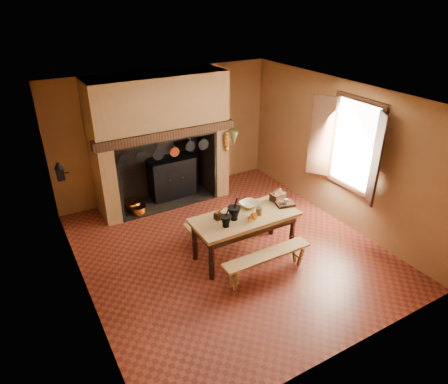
{
  "coord_description": "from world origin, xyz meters",
  "views": [
    {
      "loc": [
        -3.07,
        -5.2,
        4.29
      ],
      "look_at": [
        0.08,
        0.3,
        1.02
      ],
      "focal_mm": 32.0,
      "sensor_mm": 36.0,
      "label": 1
    }
  ],
  "objects_px": {
    "work_table": "(245,222)",
    "bench_front": "(267,259)",
    "mixing_bowl": "(249,204)",
    "coffee_grinder": "(218,216)",
    "wicker_basket": "(278,196)",
    "iron_range": "(172,176)"
  },
  "relations": [
    {
      "from": "work_table",
      "to": "bench_front",
      "type": "xyz_separation_m",
      "value": [
        0.0,
        -0.69,
        -0.34
      ]
    },
    {
      "from": "coffee_grinder",
      "to": "wicker_basket",
      "type": "xyz_separation_m",
      "value": [
        1.27,
        0.04,
        0.01
      ]
    },
    {
      "from": "mixing_bowl",
      "to": "wicker_basket",
      "type": "relative_size",
      "value": 1.21
    },
    {
      "from": "iron_range",
      "to": "work_table",
      "type": "xyz_separation_m",
      "value": [
        0.21,
        -2.73,
        0.19
      ]
    },
    {
      "from": "mixing_bowl",
      "to": "wicker_basket",
      "type": "xyz_separation_m",
      "value": [
        0.58,
        -0.06,
        0.04
      ]
    },
    {
      "from": "work_table",
      "to": "mixing_bowl",
      "type": "xyz_separation_m",
      "value": [
        0.24,
        0.24,
        0.17
      ]
    },
    {
      "from": "coffee_grinder",
      "to": "wicker_basket",
      "type": "relative_size",
      "value": 0.63
    },
    {
      "from": "bench_front",
      "to": "wicker_basket",
      "type": "relative_size",
      "value": 5.65
    },
    {
      "from": "iron_range",
      "to": "wicker_basket",
      "type": "relative_size",
      "value": 5.73
    },
    {
      "from": "bench_front",
      "to": "coffee_grinder",
      "type": "height_order",
      "value": "coffee_grinder"
    },
    {
      "from": "work_table",
      "to": "coffee_grinder",
      "type": "xyz_separation_m",
      "value": [
        -0.45,
        0.14,
        0.19
      ]
    },
    {
      "from": "iron_range",
      "to": "bench_front",
      "type": "height_order",
      "value": "iron_range"
    },
    {
      "from": "work_table",
      "to": "wicker_basket",
      "type": "bearing_deg",
      "value": 12.36
    },
    {
      "from": "iron_range",
      "to": "mixing_bowl",
      "type": "bearing_deg",
      "value": -79.75
    },
    {
      "from": "iron_range",
      "to": "wicker_basket",
      "type": "xyz_separation_m",
      "value": [
        1.03,
        -2.55,
        0.4
      ]
    },
    {
      "from": "work_table",
      "to": "coffee_grinder",
      "type": "height_order",
      "value": "coffee_grinder"
    },
    {
      "from": "work_table",
      "to": "wicker_basket",
      "type": "relative_size",
      "value": 6.6
    },
    {
      "from": "bench_front",
      "to": "mixing_bowl",
      "type": "distance_m",
      "value": 1.09
    },
    {
      "from": "coffee_grinder",
      "to": "mixing_bowl",
      "type": "height_order",
      "value": "coffee_grinder"
    },
    {
      "from": "work_table",
      "to": "bench_front",
      "type": "bearing_deg",
      "value": -90.0
    },
    {
      "from": "work_table",
      "to": "bench_front",
      "type": "relative_size",
      "value": 1.17
    },
    {
      "from": "mixing_bowl",
      "to": "work_table",
      "type": "bearing_deg",
      "value": -135.54
    }
  ]
}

